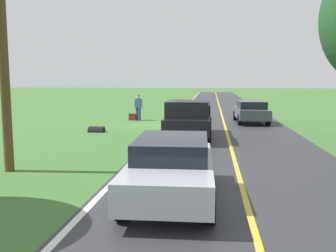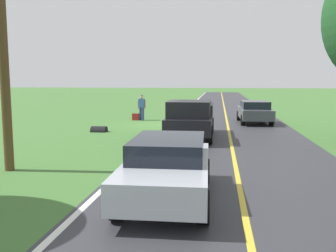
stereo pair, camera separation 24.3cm
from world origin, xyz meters
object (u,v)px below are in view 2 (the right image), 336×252
hitchhiker_walking (142,106)px  pickup_truck_passing (191,118)px  utility_pole_roadside (2,37)px  sedan_near_oncoming (254,111)px  suitcase_carried (136,117)px  sedan_ahead_same_lane (168,167)px

hitchhiker_walking → pickup_truck_passing: (-3.88, 7.36, -0.01)m
utility_pole_roadside → sedan_near_oncoming: bearing=-122.1°
hitchhiker_walking → pickup_truck_passing: bearing=117.8°
sedan_near_oncoming → utility_pole_roadside: bearing=57.9°
suitcase_carried → sedan_near_oncoming: size_ratio=0.10×
suitcase_carried → utility_pole_roadside: (0.72, 14.20, 3.77)m
hitchhiker_walking → suitcase_carried: bearing=7.1°
hitchhiker_walking → utility_pole_roadside: 14.61m
suitcase_carried → utility_pole_roadside: bearing=0.9°
hitchhiker_walking → pickup_truck_passing: 8.33m
hitchhiker_walking → sedan_ahead_same_lane: size_ratio=0.39×
hitchhiker_walking → pickup_truck_passing: size_ratio=0.32×
utility_pole_roadside → sedan_ahead_same_lane: bearing=158.9°
hitchhiker_walking → sedan_ahead_same_lane: 16.73m
hitchhiker_walking → utility_pole_roadside: bearing=85.4°
sedan_ahead_same_lane → utility_pole_roadside: (5.17, -1.99, 3.24)m
hitchhiker_walking → suitcase_carried: size_ratio=3.77×
sedan_ahead_same_lane → suitcase_carried: bearing=-74.6°
hitchhiker_walking → sedan_near_oncoming: 7.47m
sedan_near_oncoming → utility_pole_roadside: (8.58, 13.66, 3.24)m
suitcase_carried → sedan_ahead_same_lane: 16.79m
suitcase_carried → sedan_ahead_same_lane: (-4.45, 16.19, 0.52)m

